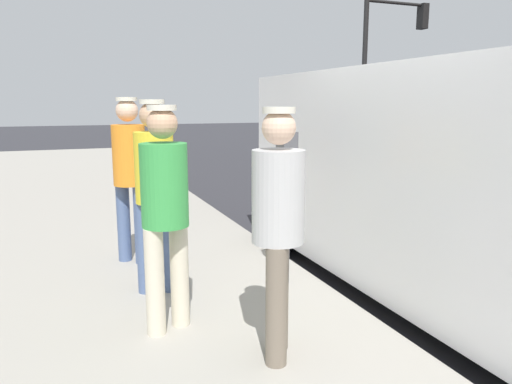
% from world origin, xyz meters
% --- Properties ---
extents(ground_plane, '(80.00, 80.00, 0.00)m').
position_xyz_m(ground_plane, '(0.00, 0.00, 0.00)').
color(ground_plane, '#2D2D33').
extents(sidewalk_slab, '(5.00, 32.00, 0.15)m').
position_xyz_m(sidewalk_slab, '(3.50, 0.00, 0.07)').
color(sidewalk_slab, '#9E998E').
rests_on(sidewalk_slab, ground).
extents(parking_meter_near, '(0.14, 0.18, 1.52)m').
position_xyz_m(parking_meter_near, '(1.35, -0.73, 1.18)').
color(parking_meter_near, gray).
rests_on(parking_meter_near, sidewalk_slab).
extents(pedestrian_in_green, '(0.34, 0.34, 1.67)m').
position_xyz_m(pedestrian_in_green, '(2.57, -0.20, 1.11)').
color(pedestrian_in_green, beige).
rests_on(pedestrian_in_green, sidewalk_slab).
extents(pedestrian_in_gray, '(0.34, 0.34, 1.66)m').
position_xyz_m(pedestrian_in_gray, '(1.97, 0.47, 1.10)').
color(pedestrian_in_gray, '#726656').
rests_on(pedestrian_in_gray, sidewalk_slab).
extents(pedestrian_in_yellow, '(0.36, 0.34, 1.71)m').
position_xyz_m(pedestrian_in_yellow, '(2.50, -0.98, 1.13)').
color(pedestrian_in_yellow, '#4C608C').
rests_on(pedestrian_in_yellow, sidewalk_slab).
extents(pedestrian_in_orange, '(0.34, 0.34, 1.74)m').
position_xyz_m(pedestrian_in_orange, '(2.59, -1.92, 1.15)').
color(pedestrian_in_orange, '#4C608C').
rests_on(pedestrian_in_orange, sidewalk_slab).
extents(parked_van, '(2.13, 5.21, 2.15)m').
position_xyz_m(parked_van, '(-0.15, -0.07, 1.15)').
color(parked_van, white).
rests_on(parked_van, ground).
extents(traffic_light_corner, '(2.48, 0.42, 5.20)m').
position_xyz_m(traffic_light_corner, '(-6.78, -10.40, 3.52)').
color(traffic_light_corner, black).
rests_on(traffic_light_corner, ground).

